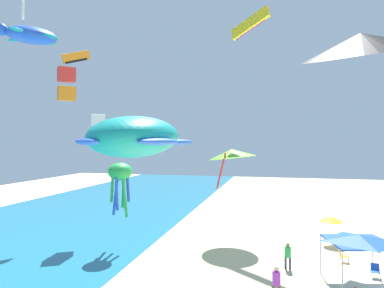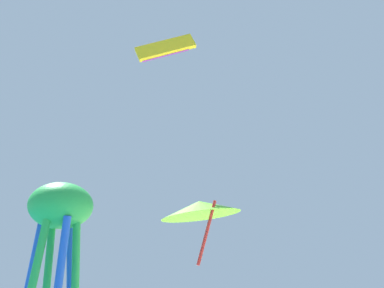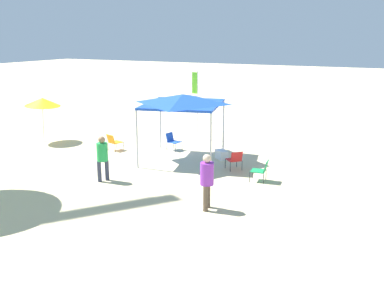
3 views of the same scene
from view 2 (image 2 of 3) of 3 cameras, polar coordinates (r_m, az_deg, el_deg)
name	(u,v)px [view 2 (image 2 of 3)]	position (r m, az deg, el deg)	size (l,w,h in m)	color
kite_delta_lime	(200,209)	(20.66, 1.19, -9.44)	(5.60, 5.63, 3.57)	#66D82D
kite_octopus_green	(60,213)	(12.64, -18.76, -9.60)	(1.93, 1.93, 4.28)	green
kite_parafoil_yellow	(166,48)	(31.27, -3.91, 13.87)	(2.79, 4.25, 2.89)	yellow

